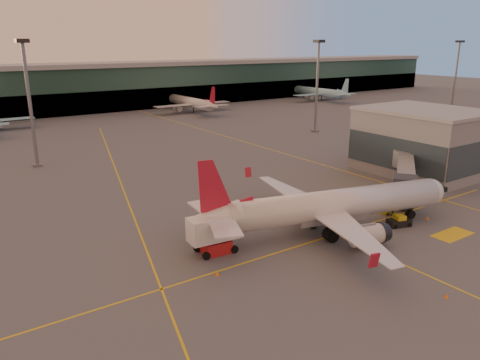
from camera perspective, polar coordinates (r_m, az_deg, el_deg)
ground at (r=58.37m, az=11.64°, el=-9.19°), size 600.00×600.00×0.00m
taxi_markings at (r=89.76m, az=-12.65°, el=-0.08°), size 100.12×173.00×0.01m
terminal at (r=182.49m, az=-22.54°, el=10.14°), size 400.00×20.00×17.60m
gate_building at (r=98.74m, az=21.43°, el=4.43°), size 18.40×22.40×12.60m
mast_west_near at (r=104.00m, az=-24.35°, el=9.46°), size 2.40×2.40×25.60m
mast_east_near at (r=135.87m, az=9.41°, el=11.99°), size 2.40×2.40×25.60m
mast_east_far at (r=197.37m, az=24.88°, el=12.05°), size 2.40×2.40×25.60m
main_airplane at (r=63.79m, az=10.69°, el=-3.21°), size 37.98×34.61×11.63m
jet_bridge at (r=83.80m, az=19.48°, el=1.01°), size 19.33×15.54×5.79m
catering_truck at (r=57.29m, az=-3.20°, el=-6.38°), size 6.39×3.30×4.80m
gpu_cart at (r=74.23m, az=17.52°, el=-3.52°), size 2.12×1.53×1.12m
pushback_tug at (r=69.77m, az=18.83°, el=-4.82°), size 3.56×2.58×1.64m
cone_nose at (r=81.01m, az=21.79°, el=-2.50°), size 0.41×0.41×0.53m
cone_tail at (r=53.06m, az=-2.79°, el=-11.24°), size 0.46×0.46×0.59m
cone_wing_right at (r=53.12m, az=23.88°, el=-12.78°), size 0.40×0.40×0.51m
cone_fwd at (r=73.89m, az=21.88°, el=-4.28°), size 0.44×0.44×0.56m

